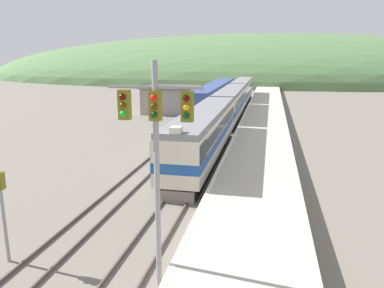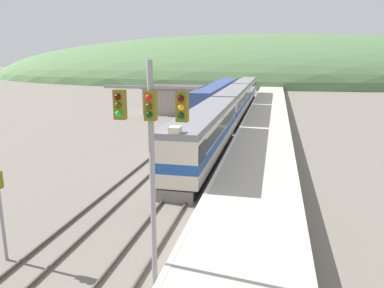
% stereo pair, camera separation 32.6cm
% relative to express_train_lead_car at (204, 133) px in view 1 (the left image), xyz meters
% --- Properties ---
extents(track_main, '(1.52, 180.00, 0.16)m').
position_rel_express_train_lead_car_xyz_m(track_main, '(0.00, 47.37, -2.19)').
color(track_main, '#4C443D').
rests_on(track_main, ground).
extents(track_siding, '(1.52, 180.00, 0.16)m').
position_rel_express_train_lead_car_xyz_m(track_siding, '(-3.83, 47.37, -2.19)').
color(track_siding, '#4C443D').
rests_on(track_siding, ground).
extents(platform, '(5.36, 140.00, 0.97)m').
position_rel_express_train_lead_car_xyz_m(platform, '(4.52, 27.37, -1.79)').
color(platform, '#BCB5A5').
rests_on(platform, ground).
extents(distant_hills, '(212.08, 95.43, 32.29)m').
position_rel_express_train_lead_car_xyz_m(distant_hills, '(0.00, 113.13, -2.27)').
color(distant_hills, '#517547').
rests_on(distant_hills, ground).
extents(station_shed, '(8.45, 7.28, 4.02)m').
position_rel_express_train_lead_car_xyz_m(station_shed, '(-9.35, 25.23, -0.25)').
color(station_shed, gray).
rests_on(station_shed, ground).
extents(express_train_lead_car, '(2.93, 20.00, 4.51)m').
position_rel_express_train_lead_car_xyz_m(express_train_lead_car, '(0.00, 0.00, 0.00)').
color(express_train_lead_car, black).
rests_on(express_train_lead_car, ground).
extents(carriage_second, '(2.92, 19.34, 4.15)m').
position_rel_express_train_lead_car_xyz_m(carriage_second, '(0.00, 20.79, -0.01)').
color(carriage_second, black).
rests_on(carriage_second, ground).
extents(carriage_third, '(2.92, 19.34, 4.15)m').
position_rel_express_train_lead_car_xyz_m(carriage_third, '(0.00, 41.01, -0.01)').
color(carriage_third, black).
rests_on(carriage_third, ground).
extents(siding_train, '(2.90, 33.06, 3.95)m').
position_rel_express_train_lead_car_xyz_m(siding_train, '(-3.83, 32.45, -0.24)').
color(siding_train, black).
rests_on(siding_train, ground).
extents(signal_mast_main, '(3.30, 0.42, 8.32)m').
position_rel_express_train_lead_car_xyz_m(signal_mast_main, '(1.41, -17.62, 3.47)').
color(signal_mast_main, gray).
rests_on(signal_mast_main, ground).
extents(signal_post_siding, '(0.36, 0.42, 3.98)m').
position_rel_express_train_lead_car_xyz_m(signal_post_siding, '(-5.29, -17.29, 0.58)').
color(signal_post_siding, gray).
rests_on(signal_post_siding, ground).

